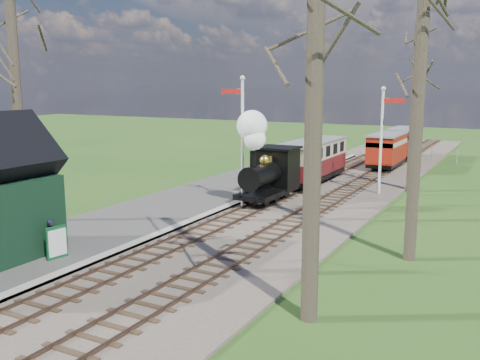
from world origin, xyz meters
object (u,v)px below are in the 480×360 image
object	(u,v)px
semaphore_near	(241,132)
sign_board	(57,242)
bench	(34,243)
person	(52,238)
red_carriage_b	(403,142)
red_carriage_a	(387,150)
locomotive	(267,163)
semaphore_far	(383,133)
coach	(311,159)

from	to	relation	value
semaphore_near	sign_board	size ratio (longest dim) A/B	5.72
bench	person	size ratio (longest dim) A/B	1.22
red_carriage_b	bench	xyz separation A→B (m)	(-5.96, -30.39, -0.80)
semaphore_near	red_carriage_b	distance (m)	20.83
semaphore_near	sign_board	world-z (taller)	semaphore_near
red_carriage_b	semaphore_near	bearing A→B (deg)	-99.36
red_carriage_a	semaphore_near	bearing A→B (deg)	-102.71
red_carriage_a	red_carriage_b	xyz separation A→B (m)	(0.00, 5.50, 0.00)
semaphore_near	bench	size ratio (longest dim) A/B	4.15
locomotive	sign_board	world-z (taller)	locomotive
red_carriage_b	person	distance (m)	30.71
red_carriage_a	red_carriage_b	world-z (taller)	same
sign_board	bench	distance (m)	1.08
semaphore_far	sign_board	bearing A→B (deg)	-112.67
semaphore_far	bench	xyz separation A→B (m)	(-7.73, -15.96, -2.77)
red_carriage_b	person	size ratio (longest dim) A/B	3.78
person	sign_board	bearing A→B (deg)	-96.64
sign_board	semaphore_far	bearing A→B (deg)	67.33
semaphore_far	coach	distance (m)	4.91
locomotive	person	distance (m)	11.41
red_carriage_b	sign_board	bearing A→B (deg)	-99.14
semaphore_near	red_carriage_a	distance (m)	15.47
bench	semaphore_near	bearing A→B (deg)	75.42
coach	red_carriage_a	bearing A→B (deg)	71.23
red_carriage_a	sign_board	xyz separation A→B (m)	(-4.89, -24.89, -0.64)
semaphore_near	locomotive	size ratio (longest dim) A/B	1.39
coach	person	size ratio (longest dim) A/B	5.83
coach	red_carriage_a	size ratio (longest dim) A/B	1.54
coach	sign_board	world-z (taller)	coach
red_carriage_a	locomotive	bearing A→B (deg)	-100.78
red_carriage_b	person	world-z (taller)	red_carriage_b
sign_board	red_carriage_b	bearing A→B (deg)	80.86
semaphore_near	coach	world-z (taller)	semaphore_near
semaphore_far	red_carriage_b	bearing A→B (deg)	97.01
coach	bench	size ratio (longest dim) A/B	4.78
red_carriage_a	sign_board	distance (m)	25.37
locomotive	red_carriage_a	bearing A→B (deg)	79.22
red_carriage_a	red_carriage_b	size ratio (longest dim) A/B	1.00
red_carriage_b	locomotive	bearing A→B (deg)	-97.74
semaphore_far	coach	xyz separation A→B (m)	(-4.37, 1.28, -1.84)
semaphore_near	bench	distance (m)	10.73
semaphore_far	person	size ratio (longest dim) A/B	4.66
coach	red_carriage_a	world-z (taller)	coach
bench	coach	bearing A→B (deg)	78.98
semaphore_far	locomotive	distance (m)	6.61
semaphore_near	person	world-z (taller)	semaphore_near
semaphore_far	red_carriage_a	bearing A→B (deg)	101.23
coach	person	world-z (taller)	coach
semaphore_far	person	bearing A→B (deg)	-113.94
coach	red_carriage_b	distance (m)	13.41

